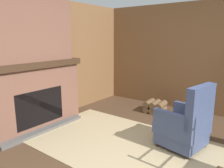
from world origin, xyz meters
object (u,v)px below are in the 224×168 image
object	(u,v)px
oil_lamp_vase	(15,56)
storage_case	(54,56)
decorative_plate_on_mantel	(31,53)
firewood_stack	(155,107)
armchair	(185,126)

from	to	relation	value
oil_lamp_vase	storage_case	world-z (taller)	oil_lamp_vase
oil_lamp_vase	decorative_plate_on_mantel	xyz separation A→B (m)	(-0.02, 0.34, 0.03)
storage_case	decorative_plate_on_mantel	distance (m)	0.49
oil_lamp_vase	decorative_plate_on_mantel	world-z (taller)	oil_lamp_vase
firewood_stack	decorative_plate_on_mantel	bearing A→B (deg)	-125.65
armchair	storage_case	bearing A→B (deg)	18.94
oil_lamp_vase	storage_case	size ratio (longest dim) A/B	1.23
storage_case	decorative_plate_on_mantel	size ratio (longest dim) A/B	0.87
storage_case	decorative_plate_on_mantel	world-z (taller)	decorative_plate_on_mantel
storage_case	decorative_plate_on_mantel	bearing A→B (deg)	-92.40
oil_lamp_vase	firewood_stack	bearing A→B (deg)	58.66
storage_case	decorative_plate_on_mantel	xyz separation A→B (m)	(-0.02, -0.48, 0.08)
armchair	oil_lamp_vase	world-z (taller)	oil_lamp_vase
armchair	decorative_plate_on_mantel	bearing A→B (deg)	29.02
storage_case	oil_lamp_vase	bearing A→B (deg)	-90.01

